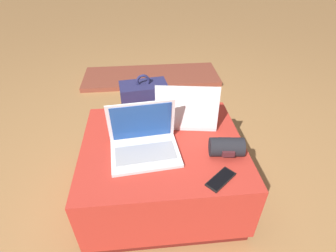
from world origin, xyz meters
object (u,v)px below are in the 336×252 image
object	(u,v)px
cell_phone	(221,179)
wrist_brace	(226,147)
backpack	(145,116)
laptop_near	(144,142)
laptop_far	(186,114)

from	to	relation	value
cell_phone	wrist_brace	world-z (taller)	wrist_brace
backpack	laptop_near	bearing A→B (deg)	81.74
laptop_near	backpack	xyz separation A→B (m)	(0.01, 0.52, -0.20)
laptop_far	backpack	bearing A→B (deg)	-43.68
laptop_far	laptop_near	bearing A→B (deg)	51.42
laptop_far	cell_phone	xyz separation A→B (m)	(0.08, -0.45, -0.05)
laptop_near	backpack	size ratio (longest dim) A/B	0.63
laptop_far	cell_phone	world-z (taller)	laptop_far
cell_phone	wrist_brace	xyz separation A→B (m)	(0.06, 0.16, 0.04)
wrist_brace	backpack	bearing A→B (deg)	122.97
laptop_near	laptop_far	bearing A→B (deg)	37.33
laptop_near	wrist_brace	size ratio (longest dim) A/B	2.05
cell_phone	backpack	size ratio (longest dim) A/B	0.28
laptop_near	cell_phone	xyz separation A→B (m)	(0.33, -0.22, -0.05)
laptop_near	cell_phone	distance (m)	0.40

